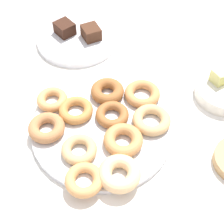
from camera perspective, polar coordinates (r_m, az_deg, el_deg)
The scene contains 18 objects.
ground_plane at distance 0.83m, azimuth -1.59°, elevation -3.00°, with size 2.40×2.40×0.00m, color white.
donut_plate at distance 0.83m, azimuth -1.61°, elevation -2.69°, with size 0.34×0.34×0.02m, color silver.
donut_0 at distance 0.73m, azimuth 1.26°, elevation -10.21°, with size 0.09×0.09×0.03m, color #EABC84.
donut_1 at distance 0.84m, azimuth -6.04°, elevation 0.28°, with size 0.08×0.08×0.02m, color #BC7A3D.
donut_2 at distance 0.77m, azimuth -5.48°, elevation -6.24°, with size 0.08×0.08×0.02m, color tan.
donut_3 at distance 0.87m, azimuth -9.96°, elevation 2.08°, with size 0.08×0.08×0.02m, color tan.
donut_4 at distance 0.82m, azimuth 6.61°, elevation -1.31°, with size 0.09×0.09×0.02m, color tan.
donut_5 at distance 0.81m, azimuth -10.84°, elevation -2.59°, with size 0.09×0.09×0.03m, color #B27547.
donut_6 at distance 0.87m, azimuth -0.77°, elevation 3.49°, with size 0.09×0.09×0.03m, color #995B2D.
donut_7 at distance 0.83m, azimuth 0.03°, elevation -0.45°, with size 0.08×0.08×0.02m, color #995B2D.
donut_8 at distance 0.87m, azimuth 5.06°, elevation 3.04°, with size 0.09×0.09×0.02m, color #C6844C.
donut_9 at distance 0.78m, azimuth 1.88°, elevation -4.71°, with size 0.09×0.09×0.03m, color #C6844C.
donut_10 at distance 0.73m, azimuth -4.66°, elevation -11.22°, with size 0.08×0.08×0.02m, color tan.
cake_plate at distance 1.07m, azimuth -5.79°, elevation 12.03°, with size 0.24×0.24×0.02m, color silver.
brownie_near at distance 1.07m, azimuth -7.90°, elevation 13.66°, with size 0.05×0.05×0.04m, color #381E14.
brownie_far at distance 1.04m, azimuth -3.51°, elevation 13.09°, with size 0.05×0.05×0.04m, color #472819.
fruit_bowl at distance 0.94m, azimuth 18.22°, elevation 3.33°, with size 0.15×0.15×0.03m, color silver.
melon_chunk_left at distance 0.92m, azimuth 17.48°, elevation 5.71°, with size 0.04×0.04×0.04m, color #DBD67A.
Camera 1 is at (0.39, -0.30, 0.67)m, focal length 54.88 mm.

